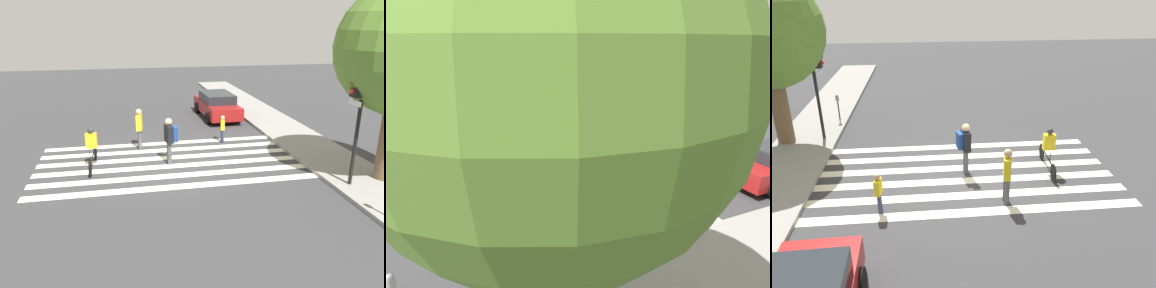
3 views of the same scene
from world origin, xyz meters
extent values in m
plane|color=#38383A|center=(0.00, 0.00, 0.00)|extent=(60.00, 60.00, 0.00)
cube|color=gray|center=(0.00, 6.25, 0.07)|extent=(36.00, 2.50, 0.14)
cube|color=#F2EDCC|center=(-2.34, 0.00, 0.00)|extent=(0.42, 10.00, 0.01)
cube|color=#F2EDCC|center=(-1.40, 0.00, 0.00)|extent=(0.42, 10.00, 0.01)
cube|color=#F2EDCC|center=(-0.47, 0.00, 0.00)|extent=(0.42, 10.00, 0.01)
cube|color=#F2EDCC|center=(0.47, 0.00, 0.00)|extent=(0.42, 10.00, 0.01)
cube|color=#F2EDCC|center=(1.40, 0.00, 0.00)|extent=(0.42, 10.00, 0.01)
cube|color=#F2EDCC|center=(2.34, 0.00, 0.00)|extent=(0.42, 10.00, 0.01)
cylinder|color=black|center=(3.50, 5.56, 2.05)|extent=(0.12, 0.12, 4.10)
cube|color=black|center=(3.50, 5.35, 3.48)|extent=(0.32, 0.26, 0.84)
cube|color=silver|center=(3.50, 5.35, 2.88)|extent=(0.60, 0.02, 0.16)
sphere|color=#590F0F|center=(3.50, 5.19, 3.71)|extent=(0.15, 0.15, 0.15)
sphere|color=#59470F|center=(3.50, 5.19, 3.48)|extent=(0.15, 0.15, 0.15)
sphere|color=red|center=(3.50, 5.19, 3.25)|extent=(0.15, 0.15, 0.15)
cylinder|color=#4C4C51|center=(0.03, 0.01, 0.43)|extent=(0.16, 0.16, 0.86)
cylinder|color=#4C4C51|center=(0.25, 0.01, 0.43)|extent=(0.16, 0.16, 0.86)
cube|color=black|center=(0.14, 0.01, 1.19)|extent=(0.53, 0.32, 0.68)
sphere|color=tan|center=(0.14, 0.01, 1.67)|extent=(0.27, 0.27, 0.27)
cube|color=navy|center=(0.18, 0.21, 1.19)|extent=(0.40, 0.25, 0.57)
cylinder|color=navy|center=(-2.10, 2.73, 0.30)|extent=(0.11, 0.11, 0.59)
cylinder|color=navy|center=(-1.94, 2.73, 0.30)|extent=(0.11, 0.11, 0.59)
cube|color=yellow|center=(-2.02, 2.73, 0.82)|extent=(0.37, 0.21, 0.47)
sphere|color=tan|center=(-2.02, 2.73, 1.15)|extent=(0.18, 0.18, 0.18)
cylinder|color=#4C4C51|center=(-1.98, -0.99, 0.42)|extent=(0.16, 0.16, 0.83)
cylinder|color=#4C4C51|center=(-1.77, -0.99, 0.42)|extent=(0.16, 0.16, 0.83)
cube|color=yellow|center=(-1.87, -0.99, 1.16)|extent=(0.52, 0.30, 0.66)
sphere|color=tan|center=(-1.87, -0.99, 1.62)|extent=(0.26, 0.26, 0.26)
cylinder|color=black|center=(0.87, -2.91, 0.31)|extent=(0.61, 0.08, 0.61)
cylinder|color=black|center=(-0.80, -2.80, 0.31)|extent=(0.61, 0.08, 0.61)
cube|color=black|center=(0.03, -2.86, 0.47)|extent=(1.42, 0.13, 0.04)
cylinder|color=black|center=(-0.26, -2.84, 0.63)|extent=(0.03, 0.03, 0.32)
cylinder|color=black|center=(0.66, -2.90, 0.67)|extent=(0.03, 0.03, 0.40)
cube|color=yellow|center=(0.03, -2.86, 1.07)|extent=(0.27, 0.41, 0.55)
sphere|color=#333338|center=(0.03, -2.86, 1.46)|extent=(0.22, 0.22, 0.22)
cube|color=maroon|center=(-6.46, 3.64, 0.59)|extent=(4.29, 1.81, 0.66)
cube|color=#23282D|center=(-6.46, 3.64, 1.16)|extent=(2.37, 1.63, 0.48)
cylinder|color=black|center=(-5.16, 4.51, 0.32)|extent=(0.64, 0.21, 0.64)
cylinder|color=black|center=(-5.13, 2.84, 0.32)|extent=(0.64, 0.21, 0.64)
cylinder|color=black|center=(-7.80, 4.45, 0.32)|extent=(0.64, 0.21, 0.64)
cylinder|color=black|center=(-7.76, 2.78, 0.32)|extent=(0.64, 0.21, 0.64)
camera|label=1|loc=(13.60, -1.75, 5.31)|focal=35.00mm
camera|label=2|loc=(4.33, 10.20, 4.99)|focal=28.00mm
camera|label=3|loc=(-11.36, 1.28, 6.18)|focal=35.00mm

